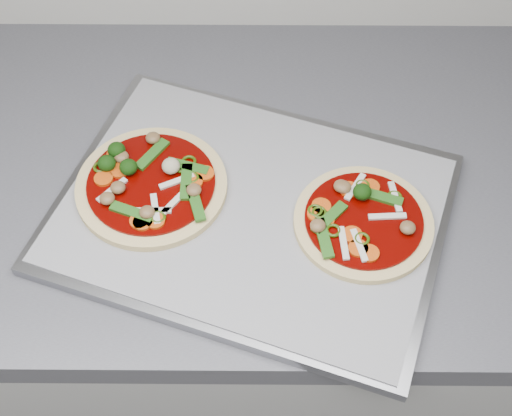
{
  "coord_description": "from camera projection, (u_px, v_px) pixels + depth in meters",
  "views": [
    {
      "loc": [
        -0.66,
        0.67,
        1.66
      ],
      "look_at": [
        -0.66,
        1.21,
        0.93
      ],
      "focal_mm": 50.0,
      "sensor_mm": 36.0,
      "label": 1
    }
  ],
  "objects": [
    {
      "name": "parchment",
      "position": [
        250.0,
        209.0,
        0.92
      ],
      "size": [
        0.56,
        0.48,
        0.0
      ],
      "primitive_type": "cube",
      "rotation": [
        0.0,
        0.0,
        -0.34
      ],
      "color": "#9F9FA4",
      "rests_on": "baking_tray"
    },
    {
      "name": "pizza_right",
      "position": [
        361.0,
        219.0,
        0.9
      ],
      "size": [
        0.23,
        0.23,
        0.03
      ],
      "rotation": [
        0.0,
        0.0,
        -0.4
      ],
      "color": "#E1C07D",
      "rests_on": "parchment"
    },
    {
      "name": "baking_tray",
      "position": [
        250.0,
        213.0,
        0.93
      ],
      "size": [
        0.58,
        0.5,
        0.02
      ],
      "primitive_type": "cube",
      "rotation": [
        0.0,
        0.0,
        -0.33
      ],
      "color": "gray",
      "rests_on": "countertop"
    },
    {
      "name": "pizza_left",
      "position": [
        150.0,
        184.0,
        0.93
      ],
      "size": [
        0.26,
        0.26,
        0.03
      ],
      "rotation": [
        0.0,
        0.0,
        -0.35
      ],
      "color": "#E1C07D",
      "rests_on": "parchment"
    }
  ]
}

